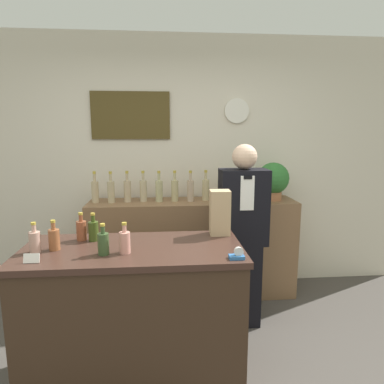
% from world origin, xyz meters
% --- Properties ---
extents(back_wall, '(5.20, 0.09, 2.70)m').
position_xyz_m(back_wall, '(-0.00, 2.00, 1.36)').
color(back_wall, beige).
rests_on(back_wall, ground_plane).
extents(back_shelf, '(2.11, 0.46, 1.01)m').
position_xyz_m(back_shelf, '(0.23, 1.71, 0.50)').
color(back_shelf, brown).
rests_on(back_shelf, ground_plane).
extents(display_counter, '(1.44, 0.67, 0.97)m').
position_xyz_m(display_counter, '(-0.27, 0.46, 0.48)').
color(display_counter, '#382619').
rests_on(display_counter, ground_plane).
extents(shopkeeper, '(0.41, 0.26, 1.61)m').
position_xyz_m(shopkeeper, '(0.62, 1.12, 0.80)').
color(shopkeeper, black).
rests_on(shopkeeper, ground_plane).
extents(potted_plant, '(0.33, 0.33, 0.39)m').
position_xyz_m(potted_plant, '(1.06, 1.70, 1.22)').
color(potted_plant, '#B27047').
rests_on(potted_plant, back_shelf).
extents(paper_bag, '(0.15, 0.13, 0.33)m').
position_xyz_m(paper_bag, '(0.34, 0.70, 1.13)').
color(paper_bag, tan).
rests_on(paper_bag, display_counter).
extents(tape_dispenser, '(0.09, 0.06, 0.07)m').
position_xyz_m(tape_dispenser, '(0.37, 0.21, 0.99)').
color(tape_dispenser, '#2D66A8').
rests_on(tape_dispenser, display_counter).
extents(price_card_left, '(0.09, 0.02, 0.06)m').
position_xyz_m(price_card_left, '(-0.83, 0.24, 0.99)').
color(price_card_left, white).
rests_on(price_card_left, display_counter).
extents(counter_bottle_0, '(0.07, 0.07, 0.20)m').
position_xyz_m(counter_bottle_0, '(-0.87, 0.42, 1.04)').
color(counter_bottle_0, tan).
rests_on(counter_bottle_0, display_counter).
extents(counter_bottle_1, '(0.07, 0.07, 0.20)m').
position_xyz_m(counter_bottle_1, '(-0.77, 0.46, 1.04)').
color(counter_bottle_1, brown).
rests_on(counter_bottle_1, display_counter).
extents(counter_bottle_2, '(0.07, 0.07, 0.20)m').
position_xyz_m(counter_bottle_2, '(-0.64, 0.65, 1.04)').
color(counter_bottle_2, brown).
rests_on(counter_bottle_2, display_counter).
extents(counter_bottle_3, '(0.07, 0.07, 0.20)m').
position_xyz_m(counter_bottle_3, '(-0.55, 0.63, 1.04)').
color(counter_bottle_3, '#374919').
rests_on(counter_bottle_3, display_counter).
extents(counter_bottle_4, '(0.07, 0.07, 0.20)m').
position_xyz_m(counter_bottle_4, '(-0.44, 0.35, 1.04)').
color(counter_bottle_4, '#344B28').
rests_on(counter_bottle_4, display_counter).
extents(counter_bottle_5, '(0.07, 0.07, 0.20)m').
position_xyz_m(counter_bottle_5, '(-0.31, 0.36, 1.04)').
color(counter_bottle_5, tan).
rests_on(counter_bottle_5, display_counter).
extents(shelf_bottle_0, '(0.07, 0.07, 0.31)m').
position_xyz_m(shelf_bottle_0, '(-0.74, 1.71, 1.13)').
color(shelf_bottle_0, tan).
rests_on(shelf_bottle_0, back_shelf).
extents(shelf_bottle_1, '(0.07, 0.07, 0.31)m').
position_xyz_m(shelf_bottle_1, '(-0.58, 1.70, 1.13)').
color(shelf_bottle_1, tan).
rests_on(shelf_bottle_1, back_shelf).
extents(shelf_bottle_2, '(0.07, 0.07, 0.31)m').
position_xyz_m(shelf_bottle_2, '(-0.43, 1.72, 1.13)').
color(shelf_bottle_2, tan).
rests_on(shelf_bottle_2, back_shelf).
extents(shelf_bottle_3, '(0.07, 0.07, 0.31)m').
position_xyz_m(shelf_bottle_3, '(-0.27, 1.73, 1.13)').
color(shelf_bottle_3, tan).
rests_on(shelf_bottle_3, back_shelf).
extents(shelf_bottle_4, '(0.07, 0.07, 0.31)m').
position_xyz_m(shelf_bottle_4, '(-0.11, 1.71, 1.13)').
color(shelf_bottle_4, tan).
rests_on(shelf_bottle_4, back_shelf).
extents(shelf_bottle_5, '(0.07, 0.07, 0.31)m').
position_xyz_m(shelf_bottle_5, '(0.05, 1.72, 1.13)').
color(shelf_bottle_5, tan).
rests_on(shelf_bottle_5, back_shelf).
extents(shelf_bottle_6, '(0.07, 0.07, 0.31)m').
position_xyz_m(shelf_bottle_6, '(0.21, 1.70, 1.13)').
color(shelf_bottle_6, tan).
rests_on(shelf_bottle_6, back_shelf).
extents(shelf_bottle_7, '(0.07, 0.07, 0.31)m').
position_xyz_m(shelf_bottle_7, '(0.37, 1.73, 1.13)').
color(shelf_bottle_7, tan).
rests_on(shelf_bottle_7, back_shelf).
extents(shelf_bottle_8, '(0.07, 0.07, 0.31)m').
position_xyz_m(shelf_bottle_8, '(0.53, 1.72, 1.13)').
color(shelf_bottle_8, '#B2AE85').
rests_on(shelf_bottle_8, back_shelf).
extents(shelf_bottle_9, '(0.07, 0.07, 0.31)m').
position_xyz_m(shelf_bottle_9, '(0.68, 1.71, 1.13)').
color(shelf_bottle_9, tan).
rests_on(shelf_bottle_9, back_shelf).
extents(shelf_bottle_10, '(0.07, 0.07, 0.31)m').
position_xyz_m(shelf_bottle_10, '(0.84, 1.72, 1.13)').
color(shelf_bottle_10, tan).
rests_on(shelf_bottle_10, back_shelf).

